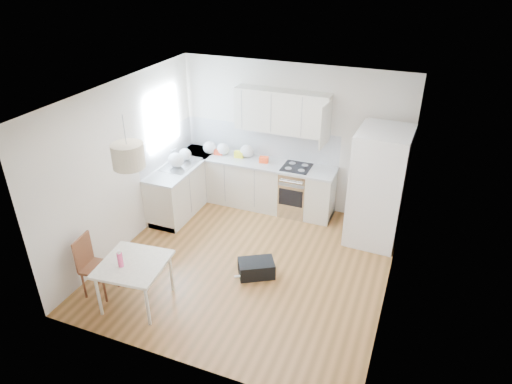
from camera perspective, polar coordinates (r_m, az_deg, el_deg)
floor at (r=7.29m, az=-0.94°, el=-8.89°), size 4.20×4.20×0.00m
ceiling at (r=6.05m, az=-1.15°, el=11.94°), size 4.20×4.20×0.00m
wall_back at (r=8.36m, az=4.52°, el=6.78°), size 4.20×0.00×4.20m
wall_left at (r=7.54m, az=-15.96°, el=3.26°), size 0.00×4.20×4.20m
wall_right at (r=6.17m, az=17.33°, el=-2.82°), size 0.00×4.20×4.20m
window_glassblock at (r=8.26m, az=-11.58°, el=8.96°), size 0.02×1.00×1.00m
cabinets_back at (r=8.66m, az=-0.09°, el=1.05°), size 3.00×0.60×0.88m
cabinets_left at (r=8.66m, az=-8.97°, el=0.68°), size 0.60×1.80×0.88m
counter_back at (r=8.46m, az=-0.09°, el=3.82°), size 3.02×0.64×0.04m
counter_left at (r=8.46m, az=-9.20°, el=3.44°), size 0.64×1.82×0.04m
backsplash_back at (r=8.59m, az=0.64°, el=6.45°), size 3.00×0.01×0.58m
backsplash_left at (r=8.49m, az=-11.08°, el=5.63°), size 0.01×1.80×0.58m
upper_cabinets at (r=8.08m, az=3.29°, el=10.01°), size 1.70×0.32×0.75m
range_oven at (r=8.43m, az=4.97°, el=0.13°), size 0.50×0.61×0.88m
sink at (r=8.42m, az=-9.37°, el=3.40°), size 0.50×0.80×0.16m
refrigerator at (r=7.67m, az=15.19°, el=0.64°), size 0.95×1.01×1.94m
dining_table at (r=6.44m, az=-15.06°, el=-9.06°), size 0.94×0.94×0.67m
dining_chair at (r=6.84m, az=-19.16°, el=-8.79°), size 0.43×0.43×0.91m
drink_bottle at (r=6.31m, az=-16.64°, el=-7.96°), size 0.09×0.09×0.25m
gym_bag at (r=6.99m, az=0.04°, el=-9.51°), size 0.63×0.57×0.24m
pendant_lamp at (r=5.73m, az=-15.70°, el=4.38°), size 0.46×0.46×0.31m
grocery_bag_a at (r=8.77m, az=-5.81°, el=5.56°), size 0.26×0.22×0.24m
grocery_bag_b at (r=8.70m, az=-4.15°, el=5.40°), size 0.25×0.21×0.22m
grocery_bag_c at (r=8.55m, az=-1.12°, el=5.13°), size 0.27×0.23×0.24m
grocery_bag_d at (r=8.56m, az=-8.86°, el=4.69°), size 0.24×0.20×0.21m
grocery_bag_e at (r=8.28m, az=-9.96°, el=3.96°), size 0.30×0.25×0.27m
snack_orange at (r=8.35m, az=0.99°, el=4.05°), size 0.17×0.12×0.11m
snack_yellow at (r=8.57m, az=-2.14°, el=4.71°), size 0.18×0.12×0.12m
snack_red at (r=8.72m, az=-4.70°, el=5.05°), size 0.18×0.13×0.11m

